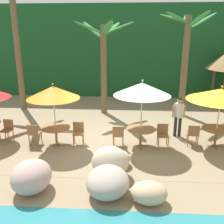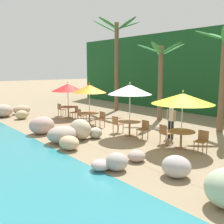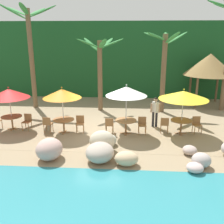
{
  "view_description": "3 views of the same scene",
  "coord_description": "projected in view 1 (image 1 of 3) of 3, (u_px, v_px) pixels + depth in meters",
  "views": [
    {
      "loc": [
        0.94,
        -9.31,
        4.19
      ],
      "look_at": [
        0.3,
        0.11,
        1.27
      ],
      "focal_mm": 41.04,
      "sensor_mm": 36.0,
      "label": 1
    },
    {
      "loc": [
        10.72,
        -8.93,
        3.26
      ],
      "look_at": [
        -0.27,
        0.09,
        0.94
      ],
      "focal_mm": 43.16,
      "sensor_mm": 36.0,
      "label": 2
    },
    {
      "loc": [
        1.57,
        -12.77,
        4.94
      ],
      "look_at": [
        0.68,
        0.03,
        1.09
      ],
      "focal_mm": 41.14,
      "sensor_mm": 36.0,
      "label": 3
    }
  ],
  "objects": [
    {
      "name": "umbrella_white",
      "position": [
        142.0,
        89.0,
        9.22
      ],
      "size": [
        2.09,
        2.09,
        2.61
      ],
      "color": "silver",
      "rests_on": "ground"
    },
    {
      "name": "chair_red_seaward",
      "position": [
        7.0,
        129.0,
        10.28
      ],
      "size": [
        0.47,
        0.47,
        0.87
      ],
      "color": "olive",
      "rests_on": "ground"
    },
    {
      "name": "umbrella_yellow",
      "position": [
        221.0,
        94.0,
        9.27
      ],
      "size": [
        2.48,
        2.48,
        2.39
      ],
      "color": "silver",
      "rests_on": "ground"
    },
    {
      "name": "dining_table_yellow",
      "position": [
        216.0,
        132.0,
        9.7
      ],
      "size": [
        1.1,
        1.1,
        0.74
      ],
      "color": "olive",
      "rests_on": "ground"
    },
    {
      "name": "chair_orange_inland",
      "position": [
        34.0,
        133.0,
        9.86
      ],
      "size": [
        0.44,
        0.45,
        0.87
      ],
      "color": "olive",
      "rests_on": "ground"
    },
    {
      "name": "ground_plane",
      "position": [
        104.0,
        143.0,
        10.17
      ],
      "size": [
        120.0,
        120.0,
        0.0
      ],
      "primitive_type": "plane",
      "color": "#937F60"
    },
    {
      "name": "palm_tree_nearest",
      "position": [
        15.0,
        27.0,
        13.45
      ],
      "size": [
        3.7,
        3.81,
        6.88
      ],
      "color": "brown",
      "rests_on": "ground"
    },
    {
      "name": "rock_seawall",
      "position": [
        41.0,
        174.0,
        7.22
      ],
      "size": [
        17.03,
        3.52,
        0.94
      ],
      "color": "tan",
      "rests_on": "ground"
    },
    {
      "name": "palm_tree_second",
      "position": [
        104.0,
        53.0,
        13.17
      ],
      "size": [
        2.99,
        2.95,
        4.82
      ],
      "color": "brown",
      "rests_on": "ground"
    },
    {
      "name": "chair_yellow_inland",
      "position": [
        193.0,
        134.0,
        9.79
      ],
      "size": [
        0.46,
        0.47,
        0.87
      ],
      "color": "olive",
      "rests_on": "ground"
    },
    {
      "name": "dining_table_orange",
      "position": [
        56.0,
        130.0,
        9.82
      ],
      "size": [
        1.1,
        1.1,
        0.74
      ],
      "color": "olive",
      "rests_on": "ground"
    },
    {
      "name": "waiter_in_white",
      "position": [
        178.0,
        114.0,
        10.58
      ],
      "size": [
        0.52,
        0.39,
        1.7
      ],
      "color": "#232328",
      "rests_on": "ground"
    },
    {
      "name": "chair_orange_seaward",
      "position": [
        78.0,
        132.0,
        9.99
      ],
      "size": [
        0.47,
        0.48,
        0.87
      ],
      "color": "olive",
      "rests_on": "ground"
    },
    {
      "name": "foliage_backdrop",
      "position": [
        116.0,
        51.0,
        17.86
      ],
      "size": [
        28.0,
        2.4,
        6.0
      ],
      "color": "#194C23",
      "rests_on": "ground"
    },
    {
      "name": "chair_white_seaward",
      "position": [
        163.0,
        134.0,
        9.78
      ],
      "size": [
        0.43,
        0.44,
        0.87
      ],
      "color": "olive",
      "rests_on": "ground"
    },
    {
      "name": "terrace_deck",
      "position": [
        104.0,
        143.0,
        10.17
      ],
      "size": [
        18.0,
        5.2,
        0.01
      ],
      "color": "#937F60",
      "rests_on": "ground"
    },
    {
      "name": "chair_white_inland",
      "position": [
        118.0,
        134.0,
        9.7
      ],
      "size": [
        0.42,
        0.43,
        0.87
      ],
      "color": "olive",
      "rests_on": "ground"
    },
    {
      "name": "palm_tree_third",
      "position": [
        186.0,
        49.0,
        12.75
      ],
      "size": [
        2.84,
        2.84,
        5.2
      ],
      "color": "brown",
      "rests_on": "ground"
    },
    {
      "name": "dining_table_white",
      "position": [
        141.0,
        132.0,
        9.71
      ],
      "size": [
        1.1,
        1.1,
        0.74
      ],
      "color": "olive",
      "rests_on": "ground"
    },
    {
      "name": "umbrella_orange",
      "position": [
        53.0,
        92.0,
        9.38
      ],
      "size": [
        1.95,
        1.95,
        2.46
      ],
      "color": "silver",
      "rests_on": "ground"
    }
  ]
}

